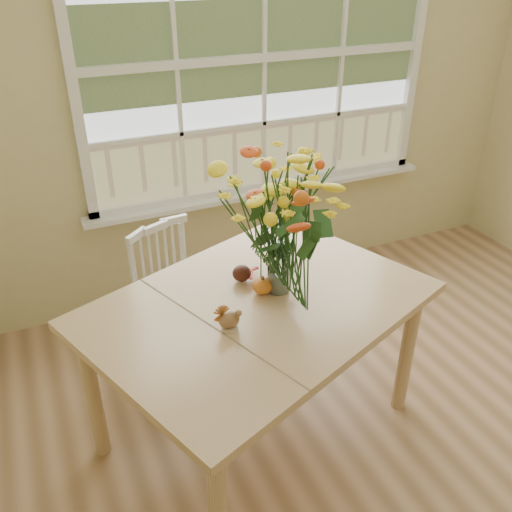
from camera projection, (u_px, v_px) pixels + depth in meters
name	position (u px, v px, depth m)	size (l,w,h in m)	color
wall_back	(262.00, 90.00, 3.39)	(4.00, 0.02, 2.70)	#CCC183
window	(264.00, 61.00, 3.27)	(2.42, 0.12, 1.74)	silver
dining_table	(258.00, 318.00, 2.43)	(1.73, 1.49, 0.78)	tan
windsor_chair	(171.00, 291.00, 3.00)	(0.50, 0.49, 0.84)	white
flower_vase	(280.00, 221.00, 2.29)	(0.49, 0.49, 0.58)	white
pumpkin	(263.00, 287.00, 2.42)	(0.09, 0.09, 0.07)	#D16218
turkey_figurine	(229.00, 320.00, 2.19)	(0.09, 0.07, 0.11)	#CCB78C
dark_gourd	(242.00, 274.00, 2.51)	(0.13, 0.11, 0.08)	#38160F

